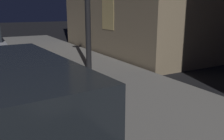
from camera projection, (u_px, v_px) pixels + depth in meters
The scene contains 0 objects.
Camera 1 is at (2.97, 1.20, 1.87)m, focal length 38.50 mm.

